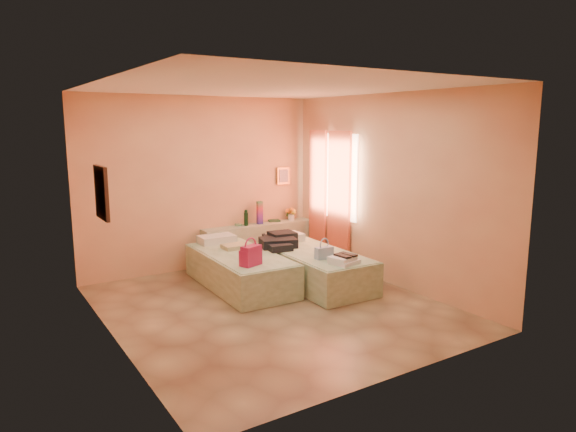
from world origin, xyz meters
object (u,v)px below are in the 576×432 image
object	(u,v)px
water_bottle	(246,218)
green_book	(274,221)
flower_vase	(291,213)
blue_handbag	(324,253)
bed_right	(314,268)
magenta_handbag	(251,255)
headboard_ledge	(259,243)
bed_left	(240,270)
towel_stack	(344,260)

from	to	relation	value
water_bottle	green_book	size ratio (longest dim) A/B	1.28
green_book	flower_vase	xyz separation A→B (m)	(0.33, -0.05, 0.12)
green_book	blue_handbag	world-z (taller)	green_book
blue_handbag	bed_right	bearing A→B (deg)	76.46
water_bottle	blue_handbag	distance (m)	2.04
magenta_handbag	headboard_ledge	bearing A→B (deg)	38.40
bed_left	blue_handbag	bearing A→B (deg)	-44.35
bed_right	blue_handbag	size ratio (longest dim) A/B	7.74
flower_vase	blue_handbag	xyz separation A→B (m)	(-0.76, -2.02, -0.20)
bed_left	magenta_handbag	size ratio (longest dim) A/B	6.93
headboard_ledge	blue_handbag	xyz separation A→B (m)	(-0.07, -2.00, 0.26)
headboard_ledge	magenta_handbag	world-z (taller)	magenta_handbag
green_book	flower_vase	distance (m)	0.35
magenta_handbag	towel_stack	world-z (taller)	magenta_handbag
headboard_ledge	bed_right	world-z (taller)	headboard_ledge
flower_vase	blue_handbag	world-z (taller)	flower_vase
green_book	magenta_handbag	bearing A→B (deg)	-113.04
water_bottle	blue_handbag	bearing A→B (deg)	-85.54
blue_handbag	towel_stack	bearing A→B (deg)	-75.27
green_book	towel_stack	size ratio (longest dim) A/B	0.57
green_book	blue_handbag	distance (m)	2.12
bed_left	flower_vase	size ratio (longest dim) A/B	7.31
flower_vase	magenta_handbag	bearing A→B (deg)	-135.15
blue_handbag	towel_stack	xyz separation A→B (m)	(0.08, -0.36, -0.03)
headboard_ledge	green_book	world-z (taller)	green_book
headboard_ledge	magenta_handbag	distance (m)	2.10
water_bottle	flower_vase	distance (m)	0.91
water_bottle	blue_handbag	xyz separation A→B (m)	(0.16, -2.03, -0.19)
magenta_handbag	blue_handbag	xyz separation A→B (m)	(1.03, -0.25, -0.05)
flower_vase	blue_handbag	distance (m)	2.17
bed_right	water_bottle	world-z (taller)	water_bottle
bed_right	headboard_ledge	bearing A→B (deg)	93.52
flower_vase	towel_stack	distance (m)	2.49
water_bottle	magenta_handbag	size ratio (longest dim) A/B	0.88
flower_vase	magenta_handbag	distance (m)	2.52
bed_right	blue_handbag	xyz separation A→B (m)	(-0.12, -0.42, 0.33)
bed_right	flower_vase	size ratio (longest dim) A/B	7.31
headboard_ledge	bed_left	distance (m)	1.45
water_bottle	magenta_handbag	world-z (taller)	water_bottle
water_bottle	towel_stack	distance (m)	2.40
bed_right	blue_handbag	world-z (taller)	blue_handbag
green_book	bed_right	bearing A→B (deg)	-84.97
bed_left	bed_right	size ratio (longest dim) A/B	1.00
green_book	blue_handbag	bearing A→B (deg)	-86.15
bed_left	towel_stack	xyz separation A→B (m)	(0.94, -1.25, 0.30)
flower_vase	magenta_handbag	size ratio (longest dim) A/B	0.95
magenta_handbag	blue_handbag	size ratio (longest dim) A/B	1.12
water_bottle	flower_vase	bearing A→B (deg)	-0.04
towel_stack	green_book	bearing A→B (deg)	81.72
water_bottle	flower_vase	world-z (taller)	flower_vase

